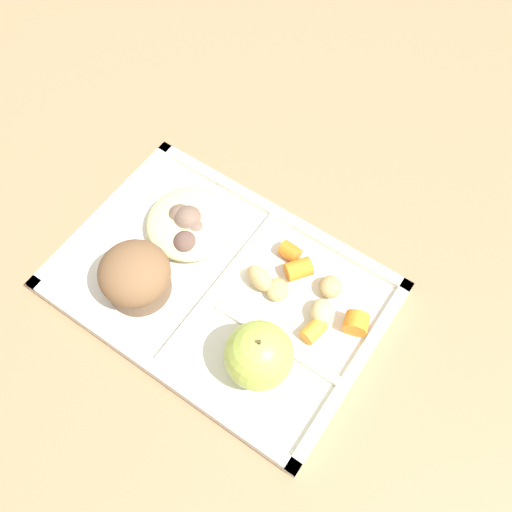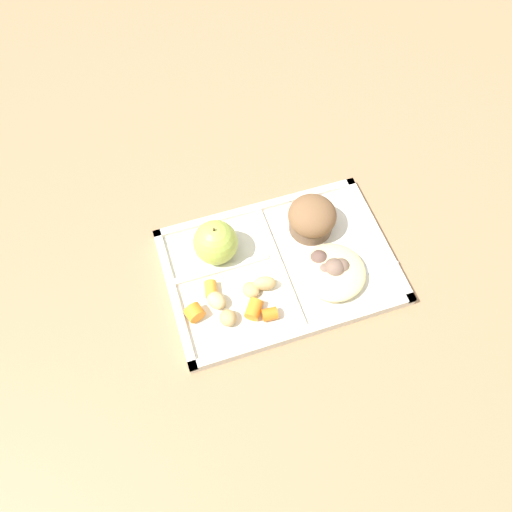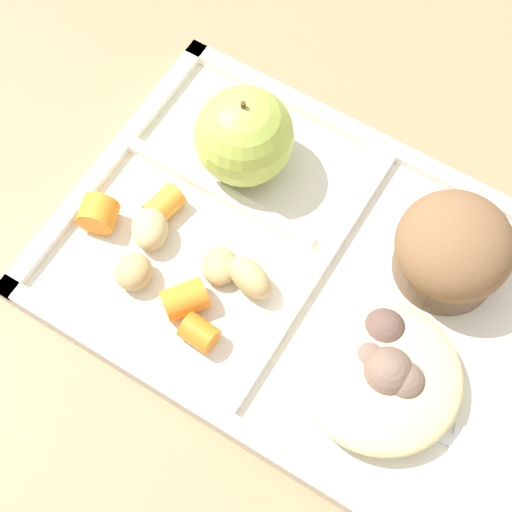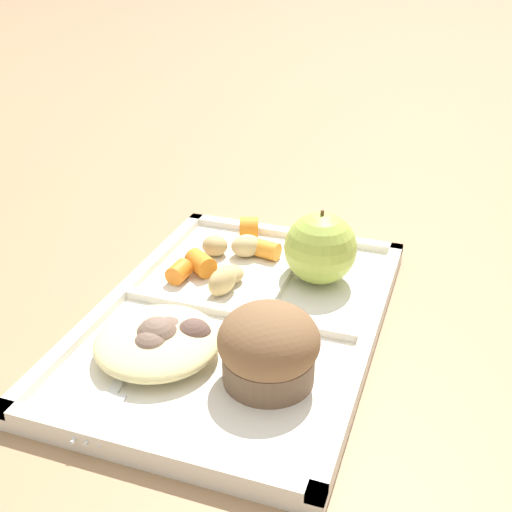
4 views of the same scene
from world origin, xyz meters
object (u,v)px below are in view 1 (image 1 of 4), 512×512
(green_apple, at_px, (259,355))
(plastic_fork, at_px, (167,203))
(lunch_tray, at_px, (221,288))
(bran_muffin, at_px, (136,276))

(green_apple, bearing_deg, plastic_fork, -27.07)
(lunch_tray, height_order, plastic_fork, lunch_tray)
(green_apple, xyz_separation_m, plastic_fork, (0.21, -0.11, -0.03))
(lunch_tray, height_order, green_apple, green_apple)
(bran_muffin, xyz_separation_m, plastic_fork, (0.05, -0.11, -0.03))
(lunch_tray, distance_m, plastic_fork, 0.14)
(green_apple, xyz_separation_m, bran_muffin, (0.16, -0.00, -0.01))
(green_apple, height_order, plastic_fork, green_apple)
(bran_muffin, bearing_deg, plastic_fork, -66.13)
(bran_muffin, relative_size, plastic_fork, 0.51)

